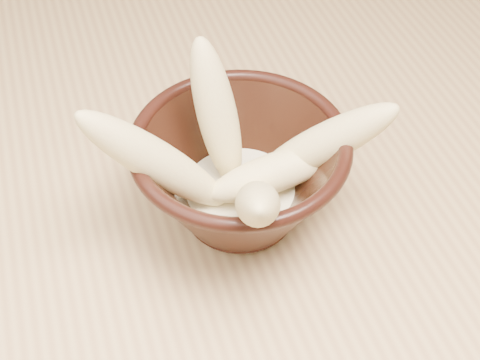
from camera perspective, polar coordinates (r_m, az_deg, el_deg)
name	(u,v)px	position (r m, az deg, el deg)	size (l,w,h in m)	color
table	(347,131)	(0.81, 9.12, 4.12)	(1.20, 0.80, 0.75)	tan
bowl	(240,173)	(0.56, 0.00, 0.59)	(0.18, 0.18, 0.10)	black
milk_puddle	(240,192)	(0.58, 0.00, -1.06)	(0.10, 0.10, 0.01)	beige
banana_upright	(217,113)	(0.55, -1.99, 5.69)	(0.03, 0.03, 0.13)	#E9CC8A
banana_left	(156,162)	(0.53, -7.15, 1.57)	(0.03, 0.03, 0.16)	#E9CC8A
banana_right	(323,144)	(0.56, 7.09, 3.05)	(0.03, 0.03, 0.14)	#E9CC8A
banana_across	(275,173)	(0.56, 2.97, 0.63)	(0.03, 0.03, 0.12)	#E9CC8A
banana_front	(257,203)	(0.49, 1.50, -2.00)	(0.03, 0.03, 0.15)	#E9CC8A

